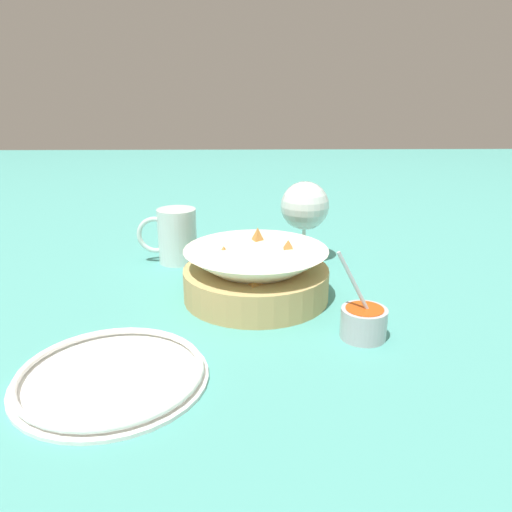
# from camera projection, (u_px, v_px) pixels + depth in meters

# --- Properties ---
(ground_plane) EXTENTS (4.00, 4.00, 0.00)m
(ground_plane) POSITION_uv_depth(u_px,v_px,m) (252.00, 299.00, 0.78)
(ground_plane) COLOR teal
(food_basket) EXTENTS (0.23, 0.23, 0.10)m
(food_basket) POSITION_uv_depth(u_px,v_px,m) (257.00, 275.00, 0.78)
(food_basket) COLOR tan
(food_basket) RESTS_ON ground_plane
(sauce_cup) EXTENTS (0.07, 0.06, 0.12)m
(sauce_cup) POSITION_uv_depth(u_px,v_px,m) (364.00, 321.00, 0.66)
(sauce_cup) COLOR #B7B7BC
(sauce_cup) RESTS_ON ground_plane
(wine_glass) EXTENTS (0.09, 0.09, 0.15)m
(wine_glass) POSITION_uv_depth(u_px,v_px,m) (305.00, 208.00, 0.93)
(wine_glass) COLOR silver
(wine_glass) RESTS_ON ground_plane
(beer_mug) EXTENTS (0.11, 0.07, 0.10)m
(beer_mug) POSITION_uv_depth(u_px,v_px,m) (176.00, 238.00, 0.94)
(beer_mug) COLOR silver
(beer_mug) RESTS_ON ground_plane
(side_plate) EXTENTS (0.22, 0.22, 0.01)m
(side_plate) POSITION_uv_depth(u_px,v_px,m) (111.00, 375.00, 0.56)
(side_plate) COLOR white
(side_plate) RESTS_ON ground_plane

